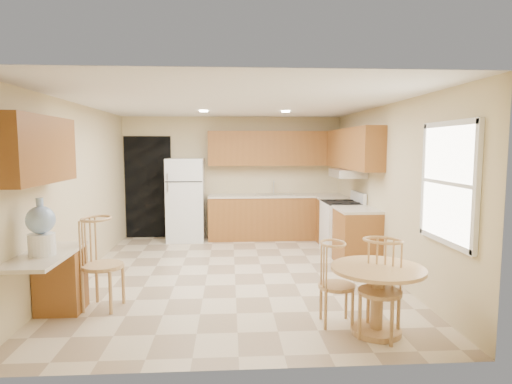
{
  "coord_description": "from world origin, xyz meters",
  "views": [
    {
      "loc": [
        -0.07,
        -6.19,
        1.88
      ],
      "look_at": [
        0.33,
        0.3,
        1.19
      ],
      "focal_mm": 30.0,
      "sensor_mm": 36.0,
      "label": 1
    }
  ],
  "objects": [
    {
      "name": "floor",
      "position": [
        0.0,
        0.0,
        0.0
      ],
      "size": [
        5.5,
        5.5,
        0.0
      ],
      "primitive_type": "plane",
      "color": "beige",
      "rests_on": "ground"
    },
    {
      "name": "ceiling",
      "position": [
        0.0,
        0.0,
        2.5
      ],
      "size": [
        4.5,
        5.5,
        0.02
      ],
      "primitive_type": "cube",
      "color": "white",
      "rests_on": "wall_back"
    },
    {
      "name": "wall_back",
      "position": [
        0.0,
        2.75,
        1.25
      ],
      "size": [
        4.5,
        0.02,
        2.5
      ],
      "primitive_type": "cube",
      "color": "#CCB68A",
      "rests_on": "floor"
    },
    {
      "name": "wall_front",
      "position": [
        0.0,
        -2.75,
        1.25
      ],
      "size": [
        4.5,
        0.02,
        2.5
      ],
      "primitive_type": "cube",
      "color": "#CCB68A",
      "rests_on": "floor"
    },
    {
      "name": "wall_left",
      "position": [
        -2.25,
        0.0,
        1.25
      ],
      "size": [
        0.02,
        5.5,
        2.5
      ],
      "primitive_type": "cube",
      "color": "#CCB68A",
      "rests_on": "floor"
    },
    {
      "name": "wall_right",
      "position": [
        2.25,
        0.0,
        1.25
      ],
      "size": [
        0.02,
        5.5,
        2.5
      ],
      "primitive_type": "cube",
      "color": "#CCB68A",
      "rests_on": "floor"
    },
    {
      "name": "doorway",
      "position": [
        -1.75,
        2.73,
        1.05
      ],
      "size": [
        0.9,
        0.02,
        2.1
      ],
      "primitive_type": "cube",
      "color": "black",
      "rests_on": "floor"
    },
    {
      "name": "base_cab_back",
      "position": [
        0.88,
        2.45,
        0.43
      ],
      "size": [
        2.75,
        0.6,
        0.87
      ],
      "primitive_type": "cube",
      "color": "#915825",
      "rests_on": "floor"
    },
    {
      "name": "counter_back",
      "position": [
        0.88,
        2.45,
        0.89
      ],
      "size": [
        2.75,
        0.63,
        0.04
      ],
      "primitive_type": "cube",
      "color": "beige",
      "rests_on": "base_cab_back"
    },
    {
      "name": "base_cab_right_a",
      "position": [
        1.95,
        1.85,
        0.43
      ],
      "size": [
        0.6,
        0.59,
        0.87
      ],
      "primitive_type": "cube",
      "color": "#915825",
      "rests_on": "floor"
    },
    {
      "name": "counter_right_a",
      "position": [
        1.95,
        1.85,
        0.89
      ],
      "size": [
        0.63,
        0.59,
        0.04
      ],
      "primitive_type": "cube",
      "color": "beige",
      "rests_on": "base_cab_right_a"
    },
    {
      "name": "base_cab_right_b",
      "position": [
        1.95,
        0.4,
        0.43
      ],
      "size": [
        0.6,
        0.8,
        0.87
      ],
      "primitive_type": "cube",
      "color": "#915825",
      "rests_on": "floor"
    },
    {
      "name": "counter_right_b",
      "position": [
        1.95,
        0.4,
        0.89
      ],
      "size": [
        0.63,
        0.8,
        0.04
      ],
      "primitive_type": "cube",
      "color": "beige",
      "rests_on": "base_cab_right_b"
    },
    {
      "name": "upper_cab_back",
      "position": [
        0.88,
        2.58,
        1.85
      ],
      "size": [
        2.75,
        0.33,
        0.7
      ],
      "primitive_type": "cube",
      "color": "#915825",
      "rests_on": "wall_back"
    },
    {
      "name": "upper_cab_right",
      "position": [
        2.08,
        1.21,
        1.85
      ],
      "size": [
        0.33,
        2.42,
        0.7
      ],
      "primitive_type": "cube",
      "color": "#915825",
      "rests_on": "wall_right"
    },
    {
      "name": "upper_cab_left",
      "position": [
        -2.08,
        -1.6,
        1.85
      ],
      "size": [
        0.33,
        1.4,
        0.7
      ],
      "primitive_type": "cube",
      "color": "#915825",
      "rests_on": "wall_left"
    },
    {
      "name": "sink",
      "position": [
        0.85,
        2.45,
        0.91
      ],
      "size": [
        0.78,
        0.44,
        0.01
      ],
      "primitive_type": "cube",
      "color": "silver",
      "rests_on": "counter_back"
    },
    {
      "name": "range_hood",
      "position": [
        2.0,
        1.18,
        1.42
      ],
      "size": [
        0.5,
        0.76,
        0.14
      ],
      "primitive_type": "cube",
      "color": "silver",
      "rests_on": "upper_cab_right"
    },
    {
      "name": "desk_pedestal",
      "position": [
        -2.0,
        -1.32,
        0.36
      ],
      "size": [
        0.48,
        0.42,
        0.72
      ],
      "primitive_type": "cube",
      "color": "#915825",
      "rests_on": "floor"
    },
    {
      "name": "desk_top",
      "position": [
        -2.0,
        -1.7,
        0.75
      ],
      "size": [
        0.5,
        1.2,
        0.04
      ],
      "primitive_type": "cube",
      "color": "beige",
      "rests_on": "desk_pedestal"
    },
    {
      "name": "window",
      "position": [
        2.23,
        -1.85,
        1.5
      ],
      "size": [
        0.06,
        1.12,
        1.3
      ],
      "color": "white",
      "rests_on": "wall_right"
    },
    {
      "name": "can_light_a",
      "position": [
        -0.5,
        1.2,
        2.48
      ],
      "size": [
        0.14,
        0.14,
        0.02
      ],
      "primitive_type": "cylinder",
      "color": "white",
      "rests_on": "ceiling"
    },
    {
      "name": "can_light_b",
      "position": [
        0.9,
        1.2,
        2.48
      ],
      "size": [
        0.14,
        0.14,
        0.02
      ],
      "primitive_type": "cylinder",
      "color": "white",
      "rests_on": "ceiling"
    },
    {
      "name": "refrigerator",
      "position": [
        -0.95,
        2.4,
        0.83
      ],
      "size": [
        0.73,
        0.71,
        1.65
      ],
      "color": "white",
      "rests_on": "floor"
    },
    {
      "name": "stove",
      "position": [
        1.92,
        1.18,
        0.47
      ],
      "size": [
        0.65,
        0.76,
        1.09
      ],
      "color": "white",
      "rests_on": "floor"
    },
    {
      "name": "dining_table",
      "position": [
        1.4,
        -2.12,
        0.45
      ],
      "size": [
        0.93,
        0.93,
        0.69
      ],
      "rotation": [
        0.0,
        0.0,
        -0.26
      ],
      "color": "tan",
      "rests_on": "floor"
    },
    {
      "name": "chair_table_a",
      "position": [
        1.05,
        -1.95,
        0.54
      ],
      "size": [
        0.39,
        0.5,
        0.88
      ],
      "rotation": [
        0.0,
        0.0,
        -1.61
      ],
      "color": "tan",
      "rests_on": "floor"
    },
    {
      "name": "chair_table_b",
      "position": [
        1.4,
        -2.29,
        0.59
      ],
      "size": [
        0.43,
        0.5,
        0.97
      ],
      "rotation": [
        0.0,
        0.0,
        2.56
      ],
      "color": "tan",
      "rests_on": "floor"
    },
    {
      "name": "chair_desk",
      "position": [
        -1.55,
        -1.35,
        0.65
      ],
      "size": [
        0.47,
        0.61,
        1.06
      ],
      "rotation": [
        0.0,
        0.0,
        -1.76
      ],
      "color": "tan",
      "rests_on": "floor"
    },
    {
      "name": "water_crock",
      "position": [
        -2.0,
        -1.76,
        1.04
      ],
      "size": [
        0.29,
        0.29,
        0.59
      ],
      "color": "white",
      "rests_on": "desk_top"
    }
  ]
}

